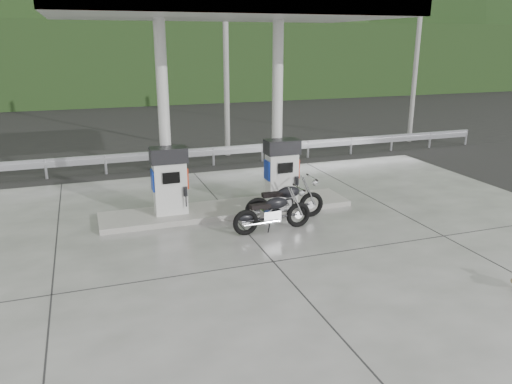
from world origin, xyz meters
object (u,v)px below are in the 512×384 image
object	(u,v)px
gas_pump_right	(282,171)
motorcycle_left	(273,213)
gas_pump_left	(170,181)
motorcycle_right	(285,202)

from	to	relation	value
gas_pump_right	motorcycle_left	size ratio (longest dim) A/B	0.91
gas_pump_left	gas_pump_right	distance (m)	3.20
gas_pump_left	gas_pump_right	world-z (taller)	same
motorcycle_left	motorcycle_right	size ratio (longest dim) A/B	0.95
gas_pump_left	gas_pump_right	bearing A→B (deg)	0.00
gas_pump_right	gas_pump_left	bearing A→B (deg)	180.00
gas_pump_right	motorcycle_right	world-z (taller)	gas_pump_right
gas_pump_right	motorcycle_left	distance (m)	2.09
motorcycle_left	motorcycle_right	bearing A→B (deg)	43.93
motorcycle_left	gas_pump_left	bearing A→B (deg)	138.31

